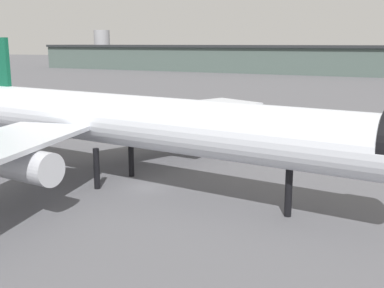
% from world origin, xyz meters
% --- Properties ---
extents(ground, '(900.00, 900.00, 0.00)m').
position_xyz_m(ground, '(0.00, 0.00, 0.00)').
color(ground, '#56565B').
extents(airliner_near_gate, '(57.72, 52.11, 14.99)m').
position_xyz_m(airliner_near_gate, '(-1.74, 0.24, 6.60)').
color(airliner_near_gate, silver).
rests_on(airliner_near_gate, ground).
extents(terminal_building, '(244.97, 51.27, 21.66)m').
position_xyz_m(terminal_building, '(-41.48, 194.39, 6.82)').
color(terminal_building, '#475651').
rests_on(terminal_building, ground).
extents(baggage_tug_wing, '(2.84, 3.57, 1.85)m').
position_xyz_m(baggage_tug_wing, '(-5.86, 33.74, 0.97)').
color(baggage_tug_wing, black).
rests_on(baggage_tug_wing, ground).
extents(traffic_cone_near_nose, '(0.61, 0.61, 0.76)m').
position_xyz_m(traffic_cone_near_nose, '(-20.72, 25.95, 0.38)').
color(traffic_cone_near_nose, '#F2600C').
rests_on(traffic_cone_near_nose, ground).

